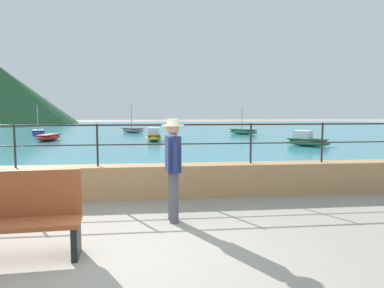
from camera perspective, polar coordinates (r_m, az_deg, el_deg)
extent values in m
plane|color=gray|center=(5.24, -9.13, -16.16)|extent=(120.00, 120.00, 0.00)
cube|color=tan|center=(8.22, -8.29, -5.64)|extent=(20.00, 0.56, 0.70)
cylinder|color=#282623|center=(8.55, -25.43, -0.27)|extent=(0.04, 0.04, 0.90)
cylinder|color=#282623|center=(8.17, -14.24, -0.15)|extent=(0.04, 0.04, 0.90)
cylinder|color=#282623|center=(8.13, -2.47, -0.01)|extent=(0.04, 0.04, 0.90)
cylinder|color=#282623|center=(8.42, 8.96, 0.12)|extent=(0.04, 0.04, 0.90)
cylinder|color=#282623|center=(9.02, 19.24, 0.23)|extent=(0.04, 0.04, 0.90)
cylinder|color=#282623|center=(8.08, -8.41, 2.89)|extent=(18.40, 0.04, 0.04)
cylinder|color=#282623|center=(8.10, -8.37, -0.08)|extent=(18.40, 0.03, 0.03)
cube|color=teal|center=(30.76, -7.25, 1.87)|extent=(64.00, 44.32, 0.06)
cone|color=#285633|center=(52.01, -27.18, 6.61)|extent=(18.61, 18.61, 7.04)
cube|color=#9E4C28|center=(5.32, -25.98, -11.06)|extent=(1.73, 0.63, 0.06)
cube|color=#9E4C28|center=(5.44, -25.51, -6.88)|extent=(1.71, 0.26, 0.64)
cube|color=black|center=(5.24, -17.26, -13.81)|extent=(0.11, 0.47, 0.43)
cylinder|color=#4C4C56|center=(6.33, -2.74, -8.20)|extent=(0.15, 0.15, 0.86)
cylinder|color=#4C4C56|center=(6.50, -3.01, -7.83)|extent=(0.15, 0.15, 0.86)
cube|color=navy|center=(6.29, -2.91, -1.52)|extent=(0.25, 0.38, 0.60)
cylinder|color=navy|center=(6.06, -2.54, -2.17)|extent=(0.09, 0.09, 0.52)
cylinder|color=navy|center=(6.53, -3.26, -1.62)|extent=(0.09, 0.09, 0.52)
sphere|color=tan|center=(6.25, -2.93, 2.39)|extent=(0.22, 0.22, 0.22)
cylinder|color=beige|center=(6.25, -2.93, 2.85)|extent=(0.38, 0.38, 0.02)
cylinder|color=beige|center=(6.24, -2.94, 3.40)|extent=(0.20, 0.20, 0.10)
ellipsoid|color=#338C59|center=(19.48, 17.19, 0.24)|extent=(2.23, 2.29, 0.36)
cube|color=#1C4D31|center=(19.47, 17.21, 0.68)|extent=(1.82, 1.86, 0.06)
cube|color=silver|center=(19.55, 16.55, 1.40)|extent=(1.01, 1.01, 0.40)
ellipsoid|color=red|center=(23.34, -21.07, 0.94)|extent=(1.41, 2.45, 0.36)
cube|color=maroon|center=(23.33, -21.08, 1.31)|extent=(1.17, 1.97, 0.06)
ellipsoid|color=#338C59|center=(27.44, 7.78, 1.88)|extent=(2.31, 2.21, 0.36)
cube|color=#1C4D31|center=(27.43, 7.79, 2.19)|extent=(1.88, 1.80, 0.06)
cylinder|color=#B2A899|center=(27.44, 7.62, 3.82)|extent=(0.06, 0.06, 1.50)
ellipsoid|color=#2D4C9E|center=(28.47, -22.42, 1.64)|extent=(1.35, 2.43, 0.36)
cube|color=navy|center=(28.46, -22.43, 1.94)|extent=(1.12, 1.96, 0.06)
cylinder|color=#B2A899|center=(28.32, -22.51, 3.74)|extent=(0.06, 0.06, 1.73)
ellipsoid|color=gray|center=(29.39, -9.08, 2.09)|extent=(2.26, 2.26, 0.36)
cube|color=#4D4D51|center=(29.38, -9.08, 2.38)|extent=(1.84, 1.84, 0.06)
cylinder|color=#B2A899|center=(29.42, -9.24, 4.28)|extent=(0.06, 0.06, 1.88)
ellipsoid|color=gold|center=(21.92, -5.86, 1.01)|extent=(0.98, 2.33, 0.36)
cube|color=brown|center=(21.91, -5.86, 1.40)|extent=(0.83, 1.87, 0.06)
cube|color=silver|center=(21.65, -5.88, 1.96)|extent=(0.66, 0.82, 0.40)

